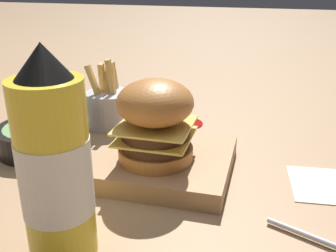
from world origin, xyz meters
name	(u,v)px	position (x,y,z in m)	size (l,w,h in m)	color
ground_plane	(149,187)	(0.00, 0.00, 0.00)	(6.00, 6.00, 0.00)	#9E7A56
serving_board	(168,163)	(-0.06, 0.01, 0.02)	(0.21, 0.20, 0.03)	#A37A51
burger	(153,120)	(-0.04, 0.00, 0.10)	(0.12, 0.12, 0.13)	#AD6B33
ketchup_bottle	(55,167)	(0.17, -0.05, 0.11)	(0.08, 0.08, 0.25)	yellow
fries_basket	(109,107)	(-0.22, -0.16, 0.04)	(0.10, 0.10, 0.14)	#B7B7BC
side_bowl	(40,137)	(-0.08, -0.24, 0.02)	(0.15, 0.15, 0.05)	black
ketchup_puddle	(186,123)	(-0.27, 0.00, 0.00)	(0.07, 0.07, 0.00)	#9E140F
parchment_square	(328,185)	(-0.07, 0.27, 0.00)	(0.12, 0.12, 0.00)	beige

